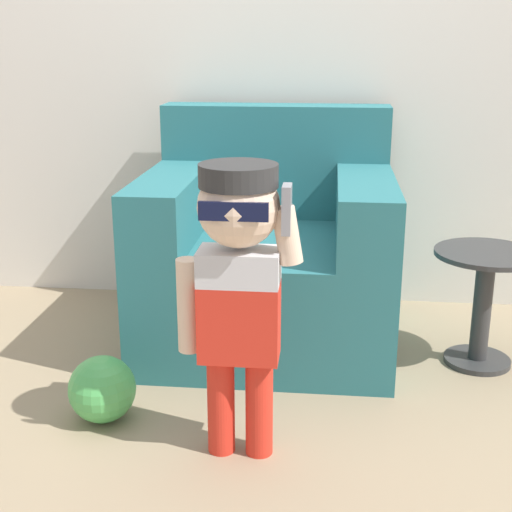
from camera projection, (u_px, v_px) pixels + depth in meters
name	position (u px, v px, depth m)	size (l,w,h in m)	color
ground_plane	(252.00, 354.00, 2.77)	(10.00, 10.00, 0.00)	#998466
wall_back	(270.00, 7.00, 3.03)	(10.00, 0.05, 2.60)	silver
armchair	(269.00, 258.00, 2.84)	(0.95, 0.89, 0.91)	#286B70
person_child	(238.00, 267.00, 1.95)	(0.35, 0.26, 0.86)	red
side_table	(483.00, 296.00, 2.62)	(0.38, 0.38, 0.44)	#333333
toy_ball	(102.00, 389.00, 2.27)	(0.22, 0.22, 0.22)	#4CB256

